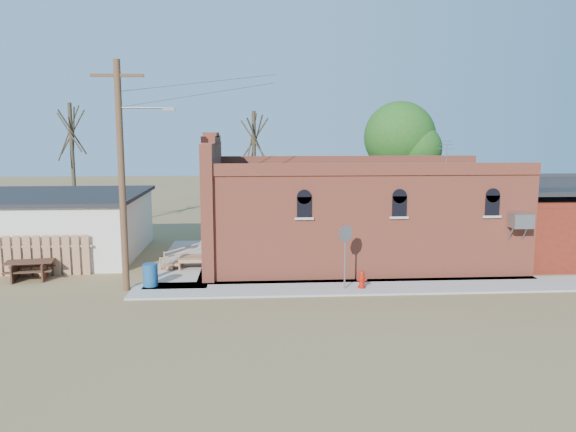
{
  "coord_description": "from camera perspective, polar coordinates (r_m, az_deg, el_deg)",
  "views": [
    {
      "loc": [
        -3.16,
        -20.93,
        6.31
      ],
      "look_at": [
        -1.48,
        4.81,
        2.4
      ],
      "focal_mm": 35.0,
      "sensor_mm": 36.0,
      "label": 1
    }
  ],
  "objects": [
    {
      "name": "brick_bar",
      "position": [
        27.15,
        6.5,
        0.15
      ],
      "size": [
        16.4,
        7.97,
        6.3
      ],
      "color": "#C3553B",
      "rests_on": "ground"
    },
    {
      "name": "sidewalk_south",
      "position": [
        23.19,
        8.07,
        -7.16
      ],
      "size": [
        19.0,
        2.2,
        0.08
      ],
      "primitive_type": "cube",
      "color": "#9E9991",
      "rests_on": "ground"
    },
    {
      "name": "tree_bare_far",
      "position": [
        36.58,
        -21.19,
        8.12
      ],
      "size": [
        2.8,
        2.8,
        8.16
      ],
      "color": "#403724",
      "rests_on": "ground"
    },
    {
      "name": "ground",
      "position": [
        22.09,
        4.7,
        -8.01
      ],
      "size": [
        120.0,
        120.0,
        0.0
      ],
      "primitive_type": "plane",
      "color": "brown",
      "rests_on": "ground"
    },
    {
      "name": "wood_fence",
      "position": [
        27.09,
        -24.54,
        -3.69
      ],
      "size": [
        5.2,
        0.1,
        1.8
      ],
      "primitive_type": null,
      "color": "#8E5E40",
      "rests_on": "ground"
    },
    {
      "name": "picnic_table",
      "position": [
        26.59,
        -24.74,
        -4.75
      ],
      "size": [
        2.15,
        1.75,
        0.81
      ],
      "rotation": [
        0.0,
        0.0,
        0.16
      ],
      "color": "#43261A",
      "rests_on": "ground"
    },
    {
      "name": "red_shed",
      "position": [
        30.5,
        25.05,
        0.19
      ],
      "size": [
        5.4,
        6.4,
        4.3
      ],
      "color": "#5E1B10",
      "rests_on": "ground"
    },
    {
      "name": "stop_sign",
      "position": [
        22.24,
        5.83,
        -2.4
      ],
      "size": [
        0.65,
        0.39,
        2.6
      ],
      "rotation": [
        0.0,
        0.0,
        0.07
      ],
      "color": "gray",
      "rests_on": "sidewalk_south"
    },
    {
      "name": "trash_barrel",
      "position": [
        23.53,
        -13.81,
        -5.83
      ],
      "size": [
        0.78,
        0.78,
        0.92
      ],
      "primitive_type": "cylinder",
      "rotation": [
        0.0,
        0.0,
        0.39
      ],
      "color": "navy",
      "rests_on": "sidewalk_west"
    },
    {
      "name": "fire_hydrant",
      "position": [
        22.8,
        7.51,
        -6.4
      ],
      "size": [
        0.41,
        0.39,
        0.71
      ],
      "rotation": [
        0.0,
        0.0,
        0.2
      ],
      "color": "#A71809",
      "rests_on": "sidewalk_south"
    },
    {
      "name": "tree_leafy",
      "position": [
        35.63,
        11.27,
        7.85
      ],
      "size": [
        4.4,
        4.4,
        8.15
      ],
      "color": "#403724",
      "rests_on": "ground"
    },
    {
      "name": "sidewalk_west",
      "position": [
        27.83,
        -10.14,
        -4.54
      ],
      "size": [
        2.6,
        10.0,
        0.08
      ],
      "primitive_type": "cube",
      "color": "#9E9991",
      "rests_on": "ground"
    },
    {
      "name": "utility_pole",
      "position": [
        22.74,
        -16.43,
        4.39
      ],
      "size": [
        3.12,
        0.26,
        9.0
      ],
      "color": "#4A321D",
      "rests_on": "ground"
    },
    {
      "name": "tree_bare_near",
      "position": [
        33.94,
        -3.49,
        8.02
      ],
      "size": [
        2.8,
        2.8,
        7.65
      ],
      "color": "#403724",
      "rests_on": "ground"
    }
  ]
}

